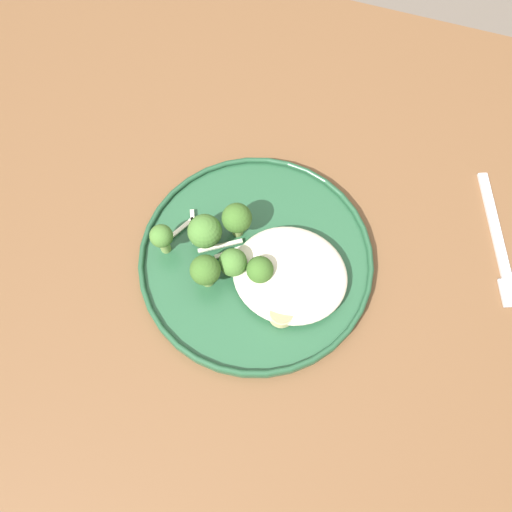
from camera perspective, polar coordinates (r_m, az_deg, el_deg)
name	(u,v)px	position (r m, az deg, el deg)	size (l,w,h in m)	color
ground	(234,380)	(1.40, -2.31, -12.77)	(6.00, 6.00, 0.00)	#665B51
wooden_dining_table	(216,295)	(0.75, -4.17, -4.13)	(1.40, 1.00, 0.74)	brown
dinner_plate	(256,260)	(0.68, 0.00, -0.38)	(0.29, 0.29, 0.02)	#235133
noodle_bed	(290,274)	(0.65, 3.57, -1.93)	(0.14, 0.13, 0.03)	beige
seared_scallop_large_seared	(282,290)	(0.65, 2.77, -3.60)	(0.03, 0.03, 0.01)	beige
seared_scallop_right_edge	(282,313)	(0.64, 2.69, -6.02)	(0.03, 0.03, 0.02)	#E5C689
seared_scallop_front_small	(302,280)	(0.66, 4.79, -2.47)	(0.02, 0.02, 0.01)	beige
seared_scallop_center_golden	(280,265)	(0.66, 2.53, -0.93)	(0.03, 0.03, 0.01)	beige
broccoli_floret_near_rim	(202,270)	(0.63, -5.64, -1.45)	(0.04, 0.04, 0.06)	#7A994C
broccoli_floret_split_head	(162,237)	(0.66, -9.80, 1.92)	(0.03, 0.03, 0.05)	#7A994C
broccoli_floret_right_tilted	(205,232)	(0.66, -5.36, 2.55)	(0.04, 0.04, 0.05)	#89A356
broccoli_floret_front_edge	(260,270)	(0.64, 0.42, -1.50)	(0.03, 0.03, 0.05)	#89A356
broccoli_floret_tall_stalk	(233,263)	(0.64, -2.42, -0.72)	(0.03, 0.03, 0.05)	#7A994C
broccoli_floret_beside_noodles	(237,219)	(0.66, -2.01, 3.88)	(0.04, 0.04, 0.06)	#89A356
onion_sliver_short_strip	(178,231)	(0.69, -8.17, 2.58)	(0.05, 0.01, 0.00)	silver
onion_sliver_curled_piece	(234,250)	(0.67, -2.29, 0.60)	(0.05, 0.01, 0.00)	silver
onion_sliver_long_sliver	(193,227)	(0.69, -6.59, 3.07)	(0.05, 0.01, 0.00)	silver
onion_sliver_pale_crescent	(219,246)	(0.68, -3.87, 1.09)	(0.06, 0.01, 0.00)	silver
dinner_fork	(498,242)	(0.76, 23.99, 1.30)	(0.08, 0.18, 0.00)	silver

